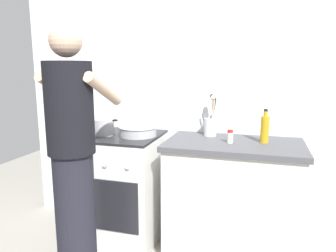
{
  "coord_description": "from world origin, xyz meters",
  "views": [
    {
      "loc": [
        0.72,
        -2.16,
        1.44
      ],
      "look_at": [
        0.05,
        0.12,
        1.0
      ],
      "focal_mm": 33.74,
      "sensor_mm": 36.0,
      "label": 1
    }
  ],
  "objects_px": {
    "stove_range": "(123,187)",
    "utensil_crock": "(211,123)",
    "oil_bottle": "(265,129)",
    "pot": "(104,127)",
    "person": "(73,159)",
    "spice_bottle": "(230,137)",
    "mixing_bowl": "(138,130)"
  },
  "relations": [
    {
      "from": "spice_bottle",
      "to": "person",
      "type": "xyz_separation_m",
      "value": [
        -0.95,
        -0.56,
        -0.09
      ]
    },
    {
      "from": "spice_bottle",
      "to": "oil_bottle",
      "type": "xyz_separation_m",
      "value": [
        0.24,
        0.08,
        0.06
      ]
    },
    {
      "from": "stove_range",
      "to": "mixing_bowl",
      "type": "xyz_separation_m",
      "value": [
        0.14,
        0.0,
        0.49
      ]
    },
    {
      "from": "pot",
      "to": "mixing_bowl",
      "type": "xyz_separation_m",
      "value": [
        0.28,
        0.04,
        -0.02
      ]
    },
    {
      "from": "stove_range",
      "to": "person",
      "type": "height_order",
      "value": "person"
    },
    {
      "from": "person",
      "to": "spice_bottle",
      "type": "bearing_deg",
      "value": 30.74
    },
    {
      "from": "stove_range",
      "to": "pot",
      "type": "height_order",
      "value": "pot"
    },
    {
      "from": "pot",
      "to": "spice_bottle",
      "type": "height_order",
      "value": "pot"
    },
    {
      "from": "utensil_crock",
      "to": "person",
      "type": "height_order",
      "value": "person"
    },
    {
      "from": "mixing_bowl",
      "to": "person",
      "type": "bearing_deg",
      "value": -109.71
    },
    {
      "from": "stove_range",
      "to": "mixing_bowl",
      "type": "relative_size",
      "value": 2.91
    },
    {
      "from": "stove_range",
      "to": "utensil_crock",
      "type": "bearing_deg",
      "value": 14.33
    },
    {
      "from": "pot",
      "to": "oil_bottle",
      "type": "xyz_separation_m",
      "value": [
        1.25,
        0.09,
        0.04
      ]
    },
    {
      "from": "mixing_bowl",
      "to": "spice_bottle",
      "type": "xyz_separation_m",
      "value": [
        0.73,
        -0.04,
        0.0
      ]
    },
    {
      "from": "mixing_bowl",
      "to": "utensil_crock",
      "type": "bearing_deg",
      "value": 17.39
    },
    {
      "from": "pot",
      "to": "person",
      "type": "height_order",
      "value": "person"
    },
    {
      "from": "spice_bottle",
      "to": "mixing_bowl",
      "type": "bearing_deg",
      "value": 177.2
    },
    {
      "from": "utensil_crock",
      "to": "spice_bottle",
      "type": "relative_size",
      "value": 3.48
    },
    {
      "from": "mixing_bowl",
      "to": "oil_bottle",
      "type": "relative_size",
      "value": 1.25
    },
    {
      "from": "stove_range",
      "to": "oil_bottle",
      "type": "relative_size",
      "value": 3.64
    },
    {
      "from": "spice_bottle",
      "to": "pot",
      "type": "bearing_deg",
      "value": -179.58
    },
    {
      "from": "stove_range",
      "to": "utensil_crock",
      "type": "xyz_separation_m",
      "value": [
        0.7,
        0.18,
        0.56
      ]
    },
    {
      "from": "utensil_crock",
      "to": "spice_bottle",
      "type": "xyz_separation_m",
      "value": [
        0.18,
        -0.21,
        -0.06
      ]
    },
    {
      "from": "stove_range",
      "to": "spice_bottle",
      "type": "xyz_separation_m",
      "value": [
        0.87,
        -0.03,
        0.5
      ]
    },
    {
      "from": "pot",
      "to": "oil_bottle",
      "type": "height_order",
      "value": "oil_bottle"
    },
    {
      "from": "spice_bottle",
      "to": "person",
      "type": "distance_m",
      "value": 1.1
    },
    {
      "from": "utensil_crock",
      "to": "spice_bottle",
      "type": "bearing_deg",
      "value": -50.12
    },
    {
      "from": "stove_range",
      "to": "oil_bottle",
      "type": "height_order",
      "value": "oil_bottle"
    },
    {
      "from": "stove_range",
      "to": "utensil_crock",
      "type": "height_order",
      "value": "utensil_crock"
    },
    {
      "from": "stove_range",
      "to": "spice_bottle",
      "type": "distance_m",
      "value": 1.0
    },
    {
      "from": "pot",
      "to": "spice_bottle",
      "type": "bearing_deg",
      "value": 0.42
    },
    {
      "from": "person",
      "to": "utensil_crock",
      "type": "bearing_deg",
      "value": 45.08
    }
  ]
}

